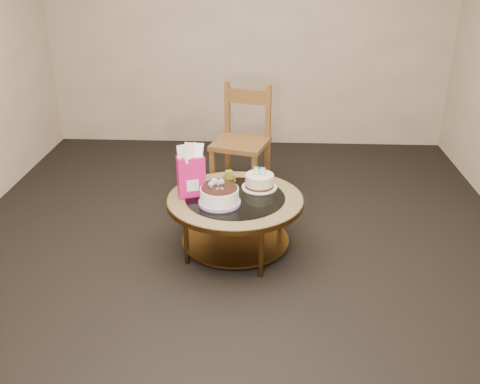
{
  "coord_description": "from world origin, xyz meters",
  "views": [
    {
      "loc": [
        0.22,
        -3.56,
        2.16
      ],
      "look_at": [
        0.03,
        0.02,
        0.49
      ],
      "focal_mm": 40.0,
      "sensor_mm": 36.0,
      "label": 1
    }
  ],
  "objects_px": {
    "decorated_cake": "(219,196)",
    "dining_chair": "(242,141)",
    "coffee_table": "(235,207)",
    "gift_bag": "(191,171)",
    "cream_cake": "(259,181)"
  },
  "relations": [
    {
      "from": "decorated_cake",
      "to": "dining_chair",
      "type": "height_order",
      "value": "dining_chair"
    },
    {
      "from": "decorated_cake",
      "to": "coffee_table",
      "type": "bearing_deg",
      "value": 47.6
    },
    {
      "from": "coffee_table",
      "to": "gift_bag",
      "type": "distance_m",
      "value": 0.43
    },
    {
      "from": "coffee_table",
      "to": "gift_bag",
      "type": "xyz_separation_m",
      "value": [
        -0.33,
        0.02,
        0.27
      ]
    },
    {
      "from": "coffee_table",
      "to": "cream_cake",
      "type": "distance_m",
      "value": 0.28
    },
    {
      "from": "gift_bag",
      "to": "dining_chair",
      "type": "relative_size",
      "value": 0.39
    },
    {
      "from": "decorated_cake",
      "to": "gift_bag",
      "type": "relative_size",
      "value": 0.77
    },
    {
      "from": "gift_bag",
      "to": "dining_chair",
      "type": "bearing_deg",
      "value": 54.97
    },
    {
      "from": "coffee_table",
      "to": "dining_chair",
      "type": "height_order",
      "value": "dining_chair"
    },
    {
      "from": "decorated_cake",
      "to": "gift_bag",
      "type": "bearing_deg",
      "value": 147.17
    },
    {
      "from": "cream_cake",
      "to": "gift_bag",
      "type": "height_order",
      "value": "gift_bag"
    },
    {
      "from": "dining_chair",
      "to": "coffee_table",
      "type": "bearing_deg",
      "value": -73.76
    },
    {
      "from": "decorated_cake",
      "to": "cream_cake",
      "type": "xyz_separation_m",
      "value": [
        0.28,
        0.29,
        -0.0
      ]
    },
    {
      "from": "decorated_cake",
      "to": "cream_cake",
      "type": "distance_m",
      "value": 0.4
    },
    {
      "from": "gift_bag",
      "to": "cream_cake",
      "type": "bearing_deg",
      "value": -1.54
    }
  ]
}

